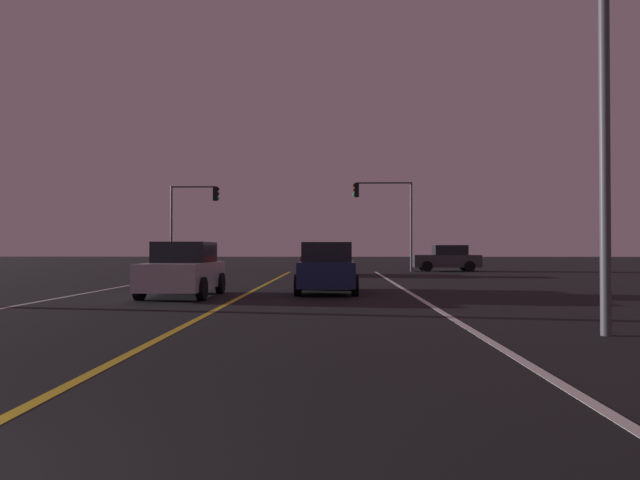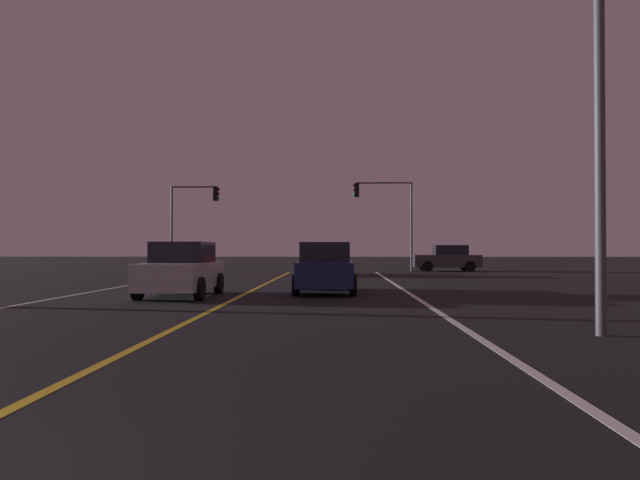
{
  "view_description": "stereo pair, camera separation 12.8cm",
  "coord_description": "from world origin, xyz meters",
  "px_view_note": "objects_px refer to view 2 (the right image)",
  "views": [
    {
      "loc": [
        2.94,
        -2.84,
        1.51
      ],
      "look_at": [
        1.97,
        31.88,
        1.98
      ],
      "focal_mm": 33.11,
      "sensor_mm": 36.0,
      "label": 1
    },
    {
      "loc": [
        3.06,
        -2.84,
        1.51
      ],
      "look_at": [
        1.97,
        31.88,
        1.98
      ],
      "focal_mm": 33.11,
      "sensor_mm": 36.0,
      "label": 2
    }
  ],
  "objects_px": {
    "car_oncoming": "(182,270)",
    "car_ahead_far": "(318,260)",
    "car_lead_same_lane": "(325,268)",
    "traffic_light_near_right": "(384,205)",
    "traffic_light_near_left": "(195,208)",
    "street_lamp_right_near": "(561,50)",
    "car_crossing_side": "(447,259)"
  },
  "relations": [
    {
      "from": "car_ahead_far",
      "to": "car_oncoming",
      "type": "bearing_deg",
      "value": 165.29
    },
    {
      "from": "street_lamp_right_near",
      "to": "traffic_light_near_right",
      "type": "bearing_deg",
      "value": -87.99
    },
    {
      "from": "traffic_light_near_left",
      "to": "street_lamp_right_near",
      "type": "relative_size",
      "value": 0.72
    },
    {
      "from": "car_ahead_far",
      "to": "street_lamp_right_near",
      "type": "height_order",
      "value": "street_lamp_right_near"
    },
    {
      "from": "traffic_light_near_right",
      "to": "car_lead_same_lane",
      "type": "bearing_deg",
      "value": 79.46
    },
    {
      "from": "traffic_light_near_right",
      "to": "traffic_light_near_left",
      "type": "distance_m",
      "value": 12.2
    },
    {
      "from": "car_ahead_far",
      "to": "car_crossing_side",
      "type": "height_order",
      "value": "same"
    },
    {
      "from": "car_ahead_far",
      "to": "traffic_light_near_left",
      "type": "bearing_deg",
      "value": 57.61
    },
    {
      "from": "car_oncoming",
      "to": "traffic_light_near_left",
      "type": "bearing_deg",
      "value": -167.26
    },
    {
      "from": "car_crossing_side",
      "to": "street_lamp_right_near",
      "type": "height_order",
      "value": "street_lamp_right_near"
    },
    {
      "from": "car_lead_same_lane",
      "to": "street_lamp_right_near",
      "type": "height_order",
      "value": "street_lamp_right_near"
    },
    {
      "from": "car_ahead_far",
      "to": "car_crossing_side",
      "type": "relative_size",
      "value": 1.0
    },
    {
      "from": "traffic_light_near_right",
      "to": "car_crossing_side",
      "type": "bearing_deg",
      "value": -167.28
    },
    {
      "from": "car_ahead_far",
      "to": "traffic_light_near_right",
      "type": "height_order",
      "value": "traffic_light_near_right"
    },
    {
      "from": "car_ahead_far",
      "to": "car_crossing_side",
      "type": "bearing_deg",
      "value": -53.14
    },
    {
      "from": "street_lamp_right_near",
      "to": "car_crossing_side",
      "type": "bearing_deg",
      "value": -96.5
    },
    {
      "from": "car_oncoming",
      "to": "car_ahead_far",
      "type": "bearing_deg",
      "value": 165.29
    },
    {
      "from": "car_ahead_far",
      "to": "car_crossing_side",
      "type": "distance_m",
      "value": 10.25
    },
    {
      "from": "traffic_light_near_left",
      "to": "street_lamp_right_near",
      "type": "xyz_separation_m",
      "value": [
        13.16,
        -27.5,
        0.85
      ]
    },
    {
      "from": "traffic_light_near_left",
      "to": "car_ahead_far",
      "type": "bearing_deg",
      "value": -32.39
    },
    {
      "from": "car_ahead_far",
      "to": "street_lamp_right_near",
      "type": "bearing_deg",
      "value": -167.45
    },
    {
      "from": "car_lead_same_lane",
      "to": "car_crossing_side",
      "type": "height_order",
      "value": "same"
    },
    {
      "from": "car_lead_same_lane",
      "to": "traffic_light_near_right",
      "type": "height_order",
      "value": "traffic_light_near_right"
    },
    {
      "from": "traffic_light_near_left",
      "to": "street_lamp_right_near",
      "type": "height_order",
      "value": "street_lamp_right_near"
    },
    {
      "from": "traffic_light_near_right",
      "to": "street_lamp_right_near",
      "type": "height_order",
      "value": "street_lamp_right_near"
    },
    {
      "from": "car_lead_same_lane",
      "to": "car_crossing_side",
      "type": "distance_m",
      "value": 20.31
    },
    {
      "from": "car_lead_same_lane",
      "to": "traffic_light_near_left",
      "type": "bearing_deg",
      "value": 26.34
    },
    {
      "from": "car_lead_same_lane",
      "to": "street_lamp_right_near",
      "type": "bearing_deg",
      "value": -155.87
    },
    {
      "from": "car_crossing_side",
      "to": "traffic_light_near_left",
      "type": "height_order",
      "value": "traffic_light_near_left"
    },
    {
      "from": "car_crossing_side",
      "to": "street_lamp_right_near",
      "type": "xyz_separation_m",
      "value": [
        -3.24,
        -28.45,
        4.12
      ]
    },
    {
      "from": "street_lamp_right_near",
      "to": "car_ahead_far",
      "type": "bearing_deg",
      "value": -77.45
    },
    {
      "from": "car_crossing_side",
      "to": "traffic_light_near_right",
      "type": "xyz_separation_m",
      "value": [
        -4.21,
        -0.95,
        3.46
      ]
    }
  ]
}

